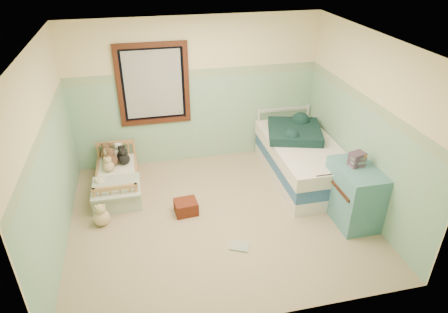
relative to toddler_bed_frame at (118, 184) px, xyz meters
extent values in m
cube|color=#9B8569|center=(1.42, -1.05, -0.09)|extent=(4.20, 3.60, 0.02)
cube|color=white|center=(1.42, -1.05, 2.43)|extent=(4.20, 3.60, 0.02)
cube|color=beige|center=(1.42, 0.75, 1.17)|extent=(4.20, 0.04, 2.50)
cube|color=beige|center=(1.42, -2.85, 1.17)|extent=(4.20, 0.04, 2.50)
cube|color=beige|center=(-0.68, -1.05, 1.17)|extent=(0.04, 3.60, 2.50)
cube|color=beige|center=(3.52, -1.05, 1.17)|extent=(0.04, 3.60, 2.50)
cube|color=#8AAB92|center=(1.42, 0.74, 0.67)|extent=(4.20, 0.01, 1.50)
cube|color=#41724B|center=(1.42, 0.74, 1.49)|extent=(4.20, 0.01, 0.15)
cube|color=black|center=(0.72, 0.71, 1.37)|extent=(1.16, 0.06, 1.36)
cube|color=#BABAB7|center=(0.72, 0.72, 1.37)|extent=(0.92, 0.01, 1.12)
cube|color=#A47546|center=(0.00, 0.00, 0.00)|extent=(0.65, 1.29, 0.17)
cube|color=white|center=(0.00, 0.00, 0.14)|extent=(0.59, 1.24, 0.12)
cube|color=#7CAAC8|center=(0.00, -0.40, 0.22)|extent=(0.70, 0.65, 0.03)
sphere|color=brown|center=(-0.15, 0.50, 0.31)|extent=(0.21, 0.21, 0.21)
sphere|color=silver|center=(0.05, 0.50, 0.30)|extent=(0.19, 0.19, 0.19)
sphere|color=tan|center=(-0.10, 0.28, 0.31)|extent=(0.21, 0.21, 0.21)
sphere|color=black|center=(0.13, 0.28, 0.30)|extent=(0.19, 0.19, 0.19)
sphere|color=beige|center=(-0.23, -0.23, 0.05)|extent=(0.26, 0.26, 0.26)
sphere|color=tan|center=(-0.21, -0.87, 0.03)|extent=(0.23, 0.23, 0.23)
cube|color=silver|center=(2.97, -0.33, 0.03)|extent=(0.99, 1.98, 0.22)
cube|color=navy|center=(2.97, -0.33, 0.25)|extent=(0.99, 1.98, 0.22)
cube|color=white|center=(2.97, -0.33, 0.47)|extent=(1.03, 2.02, 0.22)
cube|color=black|center=(2.92, -0.03, 0.65)|extent=(1.06, 1.09, 0.14)
cube|color=teal|center=(3.25, -1.50, 0.34)|extent=(0.52, 0.84, 0.84)
cube|color=#4D2327|center=(3.25, -1.42, 0.85)|extent=(0.23, 0.19, 0.20)
cube|color=maroon|center=(0.97, -0.86, 0.02)|extent=(0.34, 0.31, 0.20)
cube|color=#DFD546|center=(1.55, -1.74, -0.07)|extent=(0.31, 0.28, 0.02)
sphere|color=brown|center=(-0.07, 0.26, 0.31)|extent=(0.21, 0.21, 0.21)
sphere|color=black|center=(0.10, 0.43, 0.29)|extent=(0.18, 0.18, 0.18)
sphere|color=brown|center=(-0.09, 0.17, 0.29)|extent=(0.18, 0.18, 0.18)
sphere|color=tan|center=(-0.11, 0.10, 0.29)|extent=(0.17, 0.17, 0.17)
camera|label=1|loc=(0.49, -5.55, 3.50)|focal=31.84mm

